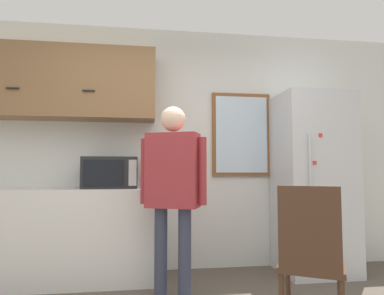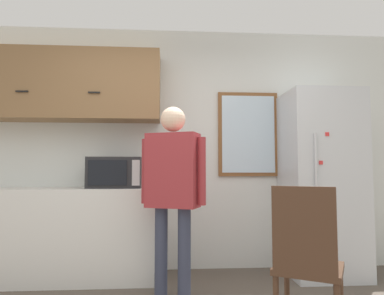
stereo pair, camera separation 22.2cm
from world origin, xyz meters
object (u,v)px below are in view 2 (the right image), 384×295
object	(u,v)px
microwave	(116,173)
refrigerator	(321,183)
chair	(307,255)
person	(173,181)

from	to	relation	value
microwave	refrigerator	bearing A→B (deg)	-0.98
chair	person	bearing A→B (deg)	-8.94
refrigerator	person	bearing A→B (deg)	-160.52
chair	microwave	bearing A→B (deg)	-11.84
microwave	person	distance (m)	0.83
person	chair	world-z (taller)	person
microwave	person	bearing A→B (deg)	-45.81
refrigerator	chair	xyz separation A→B (m)	(-0.69, -1.27, -0.44)
microwave	person	size ratio (longest dim) A/B	0.32
microwave	refrigerator	xyz separation A→B (m)	(2.15, -0.04, -0.11)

